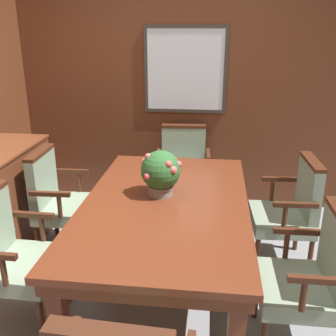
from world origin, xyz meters
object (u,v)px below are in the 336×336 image
chair_right_far (291,208)px  chair_head_far (183,166)px  dining_table (166,212)px  chair_right_near (312,276)px  chair_left_near (10,253)px  potted_plant (161,172)px  chair_left_far (58,198)px

chair_right_far → chair_head_far: same height
dining_table → chair_right_near: size_ratio=2.11×
chair_left_near → potted_plant: potted_plant is taller
chair_left_near → dining_table: bearing=-64.3°
chair_head_far → potted_plant: potted_plant is taller
chair_left_far → chair_head_far: same height
chair_left_near → chair_left_far: same height
chair_right_far → dining_table: bearing=-67.5°
chair_left_near → chair_head_far: 2.08m
dining_table → chair_right_far: 1.09m
chair_right_near → chair_head_far: (-0.93, 1.85, 0.00)m
dining_table → chair_right_near: (0.95, -0.47, -0.14)m
chair_left_far → potted_plant: bearing=-110.9°
dining_table → chair_left_near: chair_left_near is taller
chair_left_near → chair_left_far: (-0.02, 0.89, 0.00)m
chair_left_far → potted_plant: 1.09m
potted_plant → chair_right_far: bearing=19.1°
chair_left_far → chair_right_far: bearing=-91.0°
chair_right_near → potted_plant: (-1.00, 0.58, 0.40)m
dining_table → chair_head_far: (0.02, 1.38, -0.14)m
dining_table → chair_head_far: chair_head_far is taller
chair_right_near → potted_plant: 1.22m
chair_left_far → chair_head_far: (1.02, 0.94, 0.00)m
chair_left_far → potted_plant: potted_plant is taller
chair_left_near → chair_left_far: size_ratio=1.00×
chair_left_near → chair_head_far: size_ratio=1.00×
potted_plant → chair_left_far: bearing=160.9°
chair_head_far → potted_plant: bearing=-96.3°
chair_left_far → chair_head_far: size_ratio=1.00×
chair_right_far → chair_right_near: bearing=-5.0°
chair_right_near → chair_left_near: 1.93m
chair_left_far → potted_plant: size_ratio=2.76×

